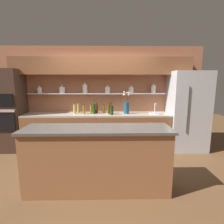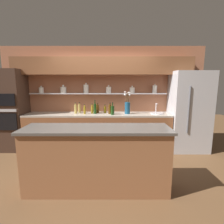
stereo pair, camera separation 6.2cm
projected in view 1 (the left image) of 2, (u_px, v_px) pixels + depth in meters
ground_plane at (100, 173)px, 3.31m from camera, size 12.00×12.00×0.00m
back_wall_unit at (102, 88)px, 4.55m from camera, size 5.20×0.44×2.60m
back_counter_unit at (97, 131)px, 4.45m from camera, size 3.60×0.62×0.92m
island_counter at (98, 159)px, 2.74m from camera, size 2.26×0.61×1.02m
refrigerator at (187, 111)px, 4.37m from camera, size 0.90×0.73×1.96m
oven_tower at (10, 111)px, 4.31m from camera, size 0.66×0.64×2.01m
flower_vase at (126, 106)px, 4.34m from camera, size 0.16×0.14×0.56m
sink_fixture at (156, 113)px, 4.41m from camera, size 0.33×0.33×0.25m
bottle_wine_0 at (112, 110)px, 4.21m from camera, size 0.08×0.08×0.30m
bottle_oil_1 at (91, 110)px, 4.37m from camera, size 0.06×0.06×0.25m
bottle_spirit_2 at (109, 109)px, 4.34m from camera, size 0.08×0.08×0.28m
bottle_oil_3 at (104, 110)px, 4.45m from camera, size 0.06×0.06×0.21m
bottle_spirit_4 at (75, 109)px, 4.37m from camera, size 0.07×0.07×0.27m
bottle_wine_5 at (94, 108)px, 4.33m from camera, size 0.07×0.07×0.35m
bottle_oil_6 at (84, 110)px, 4.30m from camera, size 0.05×0.05×0.25m
bottle_spirit_7 at (78, 108)px, 4.50m from camera, size 0.06×0.06×0.26m
bottle_spirit_8 at (97, 109)px, 4.46m from camera, size 0.07×0.07×0.26m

